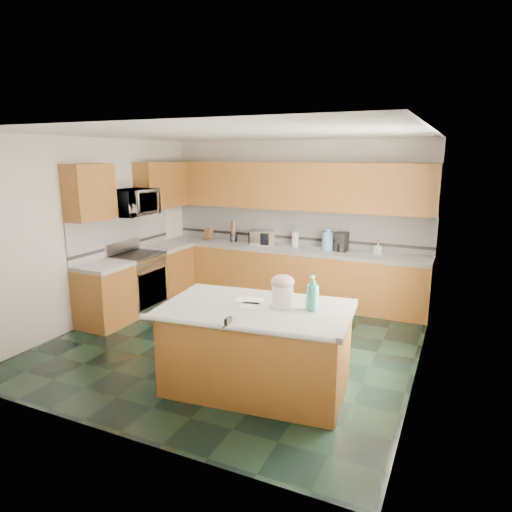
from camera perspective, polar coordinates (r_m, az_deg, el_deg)
The scene contains 52 objects.
floor at distance 6.23m, azimuth -2.64°, elevation -10.62°, with size 4.60×4.60×0.00m, color black.
ceiling at distance 5.73m, azimuth -2.92°, elevation 15.03°, with size 4.60×4.60×0.00m, color white.
wall_back at distance 7.94m, azimuth 4.97°, elevation 4.54°, with size 4.60×0.04×2.70m, color silver.
wall_front at distance 3.98m, azimuth -18.37°, elevation -4.18°, with size 4.60×0.04×2.70m, color silver.
wall_left at distance 7.19m, azimuth -19.45°, elevation 3.03°, with size 0.04×4.60×2.70m, color silver.
wall_right at distance 5.21m, azimuth 20.52°, elevation -0.46°, with size 0.04×4.60×2.70m, color silver.
back_base_cab at distance 7.82m, azimuth 4.05°, elevation -2.44°, with size 4.60×0.60×0.86m, color #45270E.
back_countertop at distance 7.72m, azimuth 4.10°, elevation 0.86°, with size 4.60×0.64×0.06m, color white.
back_upper_cab at distance 7.70m, azimuth 4.58°, elevation 8.71°, with size 4.60×0.33×0.78m, color #45270E.
back_backsplash at distance 7.92m, azimuth 4.88°, elevation 3.68°, with size 4.60×0.02×0.63m, color silver.
back_accent_band at distance 7.95m, azimuth 4.84°, elevation 2.29°, with size 4.60×0.01×0.05m, color black.
left_base_cab_rear at distance 8.14m, azimuth -11.07°, elevation -2.06°, with size 0.60×0.82×0.86m, color #45270E.
left_counter_rear at distance 8.04m, azimuth -11.21°, elevation 1.12°, with size 0.64×0.82×0.06m, color white.
left_base_cab_front at distance 7.01m, azimuth -18.37°, elevation -4.87°, with size 0.60×0.72×0.86m, color #45270E.
left_counter_front at distance 6.89m, azimuth -18.63°, elevation -1.21°, with size 0.64×0.72×0.06m, color white.
left_backsplash at distance 7.58m, azimuth -16.35°, elevation 2.82°, with size 0.02×2.30×0.63m, color silver.
left_accent_band at distance 7.61m, azimuth -16.23°, elevation 1.37°, with size 0.01×2.30×0.05m, color black.
left_upper_cab_rear at distance 8.09m, azimuth -11.75°, elevation 8.68°, with size 0.33×1.09×0.78m, color #45270E.
left_upper_cab_front at distance 6.82m, azimuth -20.09°, elevation 7.51°, with size 0.33×0.72×0.78m, color #45270E.
range_body at distance 7.53m, azimuth -14.56°, elevation -3.34°, with size 0.60×0.76×0.88m, color #B7B7BC.
range_oven_door at distance 7.37m, azimuth -12.79°, elevation -3.92°, with size 0.02×0.68×0.55m, color black.
range_cooktop at distance 7.42m, azimuth -14.76°, elevation 0.08°, with size 0.62×0.78×0.04m, color black.
range_handle at distance 7.26m, azimuth -12.75°, elevation -1.08°, with size 0.02×0.02×0.66m, color #B7B7BC.
range_backguard at distance 7.57m, azimuth -16.33°, elevation 1.14°, with size 0.06×0.76×0.18m, color #B7B7BC.
microwave at distance 7.30m, azimuth -15.12°, elevation 6.47°, with size 0.73×0.50×0.41m, color #B7B7BC.
island_base at distance 4.92m, azimuth 0.11°, elevation -11.71°, with size 1.83×1.05×0.86m, color #45270E.
island_top at distance 4.75m, azimuth 0.11°, elevation -6.64°, with size 1.93×1.15×0.06m, color white.
island_bullnose at distance 4.27m, azimuth -3.13°, elevation -8.94°, with size 0.06×0.06×1.93m, color white.
treat_jar at distance 4.70m, azimuth 3.33°, elevation -5.01°, with size 0.22×0.22×0.23m, color white.
treat_jar_lid at distance 4.65m, azimuth 3.36°, elevation -3.23°, with size 0.24×0.24×0.15m, color #CB929B.
treat_jar_knob at distance 4.64m, azimuth 3.36°, elevation -2.62°, with size 0.03×0.03×0.08m, color tan.
treat_jar_knob_end_l at distance 4.65m, azimuth 2.90°, elevation -2.57°, with size 0.04×0.04×0.04m, color tan.
treat_jar_knob_end_r at distance 4.62m, azimuth 3.83°, elevation -2.68°, with size 0.04×0.04×0.04m, color tan.
soap_bottle_island at distance 4.60m, azimuth 7.11°, elevation -4.57°, with size 0.14×0.14×0.37m, color teal.
paper_sheet_a at distance 4.74m, azimuth -0.06°, elevation -6.28°, with size 0.31×0.23×0.00m, color white.
paper_sheet_b at distance 4.92m, azimuth -0.88°, elevation -5.56°, with size 0.30×0.22×0.00m, color white.
clamp_body at distance 4.28m, azimuth -3.49°, elevation -8.27°, with size 0.03×0.10×0.09m, color black.
clamp_handle at distance 4.24m, azimuth -3.87°, elevation -8.78°, with size 0.02×0.02×0.07m, color black.
knife_block at distance 8.42m, azimuth -6.00°, elevation 2.78°, with size 0.12×0.10×0.22m, color #472814.
utensil_crock at distance 8.21m, azimuth -2.84°, elevation 2.32°, with size 0.12×0.12×0.15m, color black.
utensil_bundle at distance 8.18m, azimuth -2.85°, elevation 3.60°, with size 0.07×0.07×0.22m, color #472814.
toaster_oven at distance 7.93m, azimuth 0.73°, elevation 2.31°, with size 0.42×0.29×0.24m, color #B7B7BC.
toaster_oven_door at distance 7.81m, azimuth 0.32°, elevation 2.15°, with size 0.38×0.01×0.20m, color black.
paper_towel at distance 7.75m, azimuth 4.93°, elevation 2.09°, with size 0.11×0.11×0.26m, color white.
paper_towel_base at distance 7.78m, azimuth 4.91°, elevation 1.21°, with size 0.17×0.17×0.01m, color #B7B7BC.
water_jug at distance 7.54m, azimuth 8.96°, elevation 1.88°, with size 0.19×0.19×0.31m, color #5A89B6.
water_jug_neck at distance 7.51m, azimuth 9.01°, elevation 3.21°, with size 0.09×0.09×0.04m, color #5A89B6.
coffee_maker at distance 7.50m, azimuth 10.67°, elevation 1.78°, with size 0.18×0.20×0.31m, color black.
coffee_carafe at distance 7.48m, azimuth 10.56°, elevation 1.03°, with size 0.13×0.13×0.13m, color black.
soap_bottle_back at distance 7.37m, azimuth 14.98°, elevation 0.96°, with size 0.09×0.10×0.21m, color white.
soap_back_cap at distance 7.35m, azimuth 15.04°, elevation 1.86°, with size 0.02×0.02×0.03m, color red.
window_light_proxy at distance 4.99m, azimuth 20.12°, elevation 0.78°, with size 0.02×1.40×1.10m, color white.
Camera 1 is at (2.64, -5.08, 2.45)m, focal length 32.00 mm.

